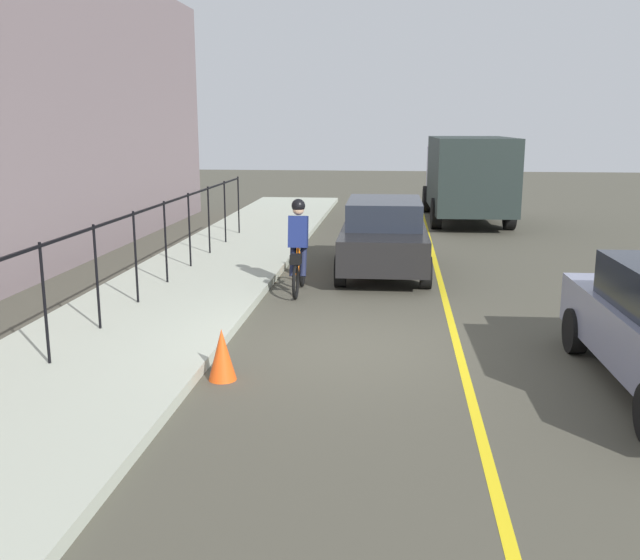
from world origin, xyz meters
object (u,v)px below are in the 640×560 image
at_px(cyclist_lead, 298,247).
at_px(traffic_cone_near, 298,259).
at_px(box_truck_background, 467,175).
at_px(parked_sedan_rear, 384,235).
at_px(traffic_cone_far, 222,354).

relative_size(cyclist_lead, traffic_cone_near, 2.82).
height_order(cyclist_lead, box_truck_background, box_truck_background).
distance_m(parked_sedan_rear, traffic_cone_near, 1.96).
bearing_deg(box_truck_background, parked_sedan_rear, 161.98).
relative_size(cyclist_lead, parked_sedan_rear, 0.41).
bearing_deg(cyclist_lead, parked_sedan_rear, -35.72).
height_order(box_truck_background, traffic_cone_far, box_truck_background).
bearing_deg(traffic_cone_far, cyclist_lead, -3.91).
bearing_deg(cyclist_lead, box_truck_background, -21.56).
relative_size(box_truck_background, traffic_cone_far, 10.06).
distance_m(cyclist_lead, traffic_cone_near, 1.97).
height_order(parked_sedan_rear, traffic_cone_far, parked_sedan_rear).
xyz_separation_m(cyclist_lead, parked_sedan_rear, (2.26, -1.58, -0.09)).
relative_size(parked_sedan_rear, traffic_cone_far, 6.58).
bearing_deg(cyclist_lead, traffic_cone_far, 175.36).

